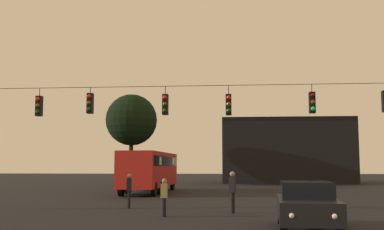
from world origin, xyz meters
The scene contains 9 objects.
ground_plane centered at (0.00, 24.50, 0.00)m, with size 168.00×168.00×0.00m, color black.
overhead_signal_span centered at (0.03, 15.49, 3.86)m, with size 22.56×0.44×6.48m.
city_bus centered at (-4.70, 29.49, 1.87)m, with size 2.77×11.05×3.00m.
car_near_right centered at (3.86, 9.88, 0.80)m, with size 2.13×4.44×1.52m.
pedestrian_crossing_left centered at (-1.26, 13.23, 0.85)m, with size 0.24×0.36×1.52m.
pedestrian_crossing_center centered at (-3.47, 16.74, 0.93)m, with size 0.31×0.40×1.64m.
pedestrian_crossing_right centered at (1.49, 14.87, 1.02)m, with size 0.31×0.40×1.78m.
corner_building centered at (7.81, 50.89, 3.71)m, with size 14.84×8.79×7.42m.
tree_left_silhouette centered at (-8.95, 42.18, 6.73)m, with size 5.35×5.35×9.44m.
Camera 1 is at (1.48, -5.62, 2.05)m, focal length 43.76 mm.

